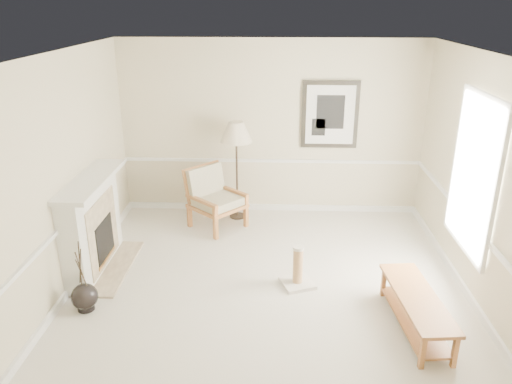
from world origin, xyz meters
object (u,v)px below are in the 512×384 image
(bench, at_px, (416,306))
(scratching_post, at_px, (298,273))
(armchair, at_px, (213,195))
(floor_lamp, at_px, (236,135))
(floor_vase, at_px, (85,297))

(bench, xyz_separation_m, scratching_post, (-1.28, 0.84, -0.10))
(bench, relative_size, scratching_post, 2.66)
(armchair, height_order, floor_lamp, floor_lamp)
(bench, bearing_deg, armchair, 134.42)
(armchair, bearing_deg, bench, -93.10)
(floor_vase, distance_m, bench, 3.82)
(floor_lamp, bearing_deg, bench, -53.17)
(floor_vase, height_order, floor_lamp, floor_lamp)
(floor_vase, height_order, bench, floor_vase)
(floor_vase, distance_m, floor_lamp, 3.45)
(armchair, bearing_deg, scratching_post, -101.55)
(floor_vase, distance_m, scratching_post, 2.62)
(floor_lamp, height_order, scratching_post, floor_lamp)
(floor_lamp, distance_m, scratching_post, 2.64)
(floor_vase, relative_size, bench, 0.62)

